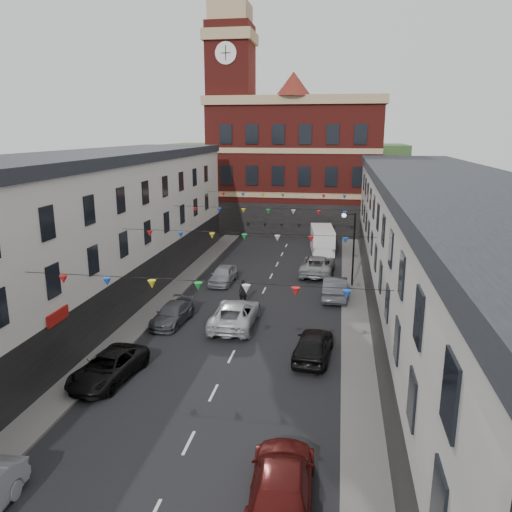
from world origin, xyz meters
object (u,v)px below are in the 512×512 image
Objects in this scene: car_right_d at (313,345)px; car_right_e at (335,287)px; white_van at (322,240)px; pedestrian at (243,292)px; car_right_c at (282,482)px; street_lamp at (351,239)px; moving_car at (235,314)px; car_left_d at (172,314)px; car_left_c at (108,367)px; car_left_e at (223,275)px; car_right_f at (317,265)px.

car_right_e is (1.03, 10.57, 0.02)m from car_right_d.
white_van is 3.21× the size of pedestrian.
car_right_e is (1.43, 21.74, 0.05)m from car_right_c.
street_lamp is at bearing 42.35° from pedestrian.
moving_car reaches higher than car_right_c.
car_right_d reaches higher than car_left_d.
street_lamp is 1.20× the size of car_right_e.
street_lamp reaches higher than pedestrian.
street_lamp is 1.07× the size of white_van.
car_left_c is 7.88m from car_left_d.
street_lamp is at bearing 63.28° from car_left_c.
pedestrian is (-7.59, -5.23, -3.03)m from street_lamp.
car_right_d reaches higher than car_left_c.
car_right_c is (7.67, -23.91, 0.05)m from car_left_e.
pedestrian is (-4.92, -8.58, 0.06)m from car_right_f.
white_van is at bearing -83.23° from car_right_e.
car_left_d is 0.78× the size of white_van.
car_left_c is at bearing 27.58° from car_right_d.
car_right_f is at bearing 67.96° from pedestrian.
pedestrian is at bearing -51.25° from car_right_d.
moving_car is at bearing 67.20° from car_left_c.
pedestrian is at bearing -86.95° from moving_car.
car_right_d is 0.82× the size of moving_car.
car_right_e is (11.00, 14.75, 0.14)m from car_left_c.
car_right_d is at bearing -95.13° from white_van.
moving_car is at bearing -108.60° from white_van.
car_left_c is (-12.05, -17.62, -3.22)m from street_lamp.
car_left_e is (1.90, 16.92, 0.04)m from car_left_c.
car_right_f is at bearing 128.64° from street_lamp.
car_right_e reaches higher than car_right_d.
white_van is 17.93m from pedestrian.
car_left_c is at bearing 54.05° from car_right_e.
white_van reaches higher than car_right_f.
car_right_d is at bearing 85.21° from car_right_e.
moving_car is (4.10, 0.24, 0.17)m from car_left_d.
car_right_c is at bearing 93.10° from car_right_f.
car_left_c is 1.05× the size of car_right_d.
car_left_e is at bearing 127.17° from pedestrian.
car_left_d is at bearing -122.22° from pedestrian.
moving_car is (2.86, -8.82, 0.08)m from car_left_e.
car_right_d is 16.80m from car_right_f.
pedestrian is (-6.54, -2.37, 0.05)m from car_right_e.
car_right_e is 0.89× the size of white_van.
white_van reaches higher than car_right_d.
car_right_e reaches higher than car_left_c.
street_lamp reaches higher than car_right_d.
car_right_e is at bearing -134.16° from moving_car.
car_left_e reaches higher than car_left_d.
car_left_c is 1.16× the size of car_left_e.
car_right_f is 1.05× the size of white_van.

